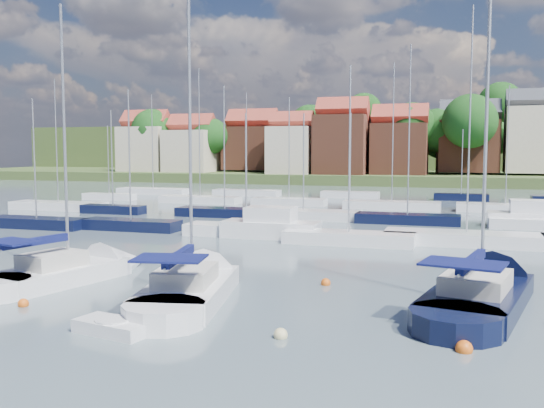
% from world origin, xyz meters
% --- Properties ---
extents(ground, '(260.00, 260.00, 0.00)m').
position_xyz_m(ground, '(0.00, 40.00, 0.00)').
color(ground, '#45545E').
rests_on(ground, ground).
extents(sailboat_left, '(5.16, 10.85, 14.31)m').
position_xyz_m(sailboat_left, '(-10.16, 3.82, 0.36)').
color(sailboat_left, white).
rests_on(sailboat_left, ground).
extents(sailboat_centre, '(5.20, 11.94, 15.72)m').
position_xyz_m(sailboat_centre, '(-3.35, 2.75, 0.35)').
color(sailboat_centre, white).
rests_on(sailboat_centre, ground).
extents(sailboat_navy, '(5.83, 12.95, 17.32)m').
position_xyz_m(sailboat_navy, '(8.90, 5.37, 0.35)').
color(sailboat_navy, black).
rests_on(sailboat_navy, ground).
extents(tender, '(2.96, 1.82, 0.60)m').
position_xyz_m(tender, '(-3.68, -3.53, 0.23)').
color(tender, white).
rests_on(tender, ground).
extents(buoy_c, '(0.45, 0.45, 0.45)m').
position_xyz_m(buoy_c, '(-9.19, -1.43, 0.00)').
color(buoy_c, '#D85914').
rests_on(buoy_c, ground).
extents(buoy_d, '(0.49, 0.49, 0.49)m').
position_xyz_m(buoy_d, '(2.04, -2.28, 0.00)').
color(buoy_d, beige).
rests_on(buoy_d, ground).
extents(buoy_e, '(0.46, 0.46, 0.46)m').
position_xyz_m(buoy_e, '(1.80, 6.07, 0.00)').
color(buoy_e, '#D85914').
rests_on(buoy_e, ground).
extents(buoy_f, '(0.55, 0.55, 0.55)m').
position_xyz_m(buoy_f, '(8.00, -1.91, 0.00)').
color(buoy_f, '#D85914').
rests_on(buoy_f, ground).
extents(marina_field, '(79.62, 41.41, 15.93)m').
position_xyz_m(marina_field, '(1.91, 35.15, 0.43)').
color(marina_field, white).
rests_on(marina_field, ground).
extents(far_shore_town, '(212.46, 90.00, 22.27)m').
position_xyz_m(far_shore_town, '(2.23, 132.67, 4.61)').
color(far_shore_town, '#445329').
rests_on(far_shore_town, ground).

